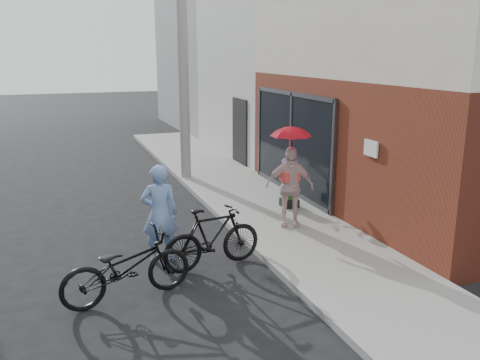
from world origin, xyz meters
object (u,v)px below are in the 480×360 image
officer (160,214)px  kimono_woman (289,187)px  bike_right (212,238)px  planter (289,203)px  utility_pole (183,54)px  bike_left (127,267)px

officer → kimono_woman: kimono_woman is taller
bike_right → planter: size_ratio=5.01×
utility_pole → bike_left: (-2.62, -6.63, -2.99)m
bike_right → kimono_woman: kimono_woman is taller
utility_pole → bike_left: bearing=-111.6°
utility_pole → bike_right: utility_pole is taller
officer → utility_pole: bearing=-98.3°
planter → bike_right: bearing=-137.8°
bike_right → kimono_woman: size_ratio=1.08×
bike_right → planter: bearing=-55.8°
bike_right → bike_left: bearing=105.8°
bike_left → bike_right: 1.67m
officer → bike_left: (-0.76, -1.24, -0.35)m
kimono_woman → planter: bearing=86.7°
officer → bike_right: 1.01m
utility_pole → bike_left: size_ratio=3.58×
bike_right → officer: bearing=45.2°
kimono_woman → planter: 1.48m
planter → bike_left: bearing=-143.7°
utility_pole → planter: bearing=-67.8°
utility_pole → kimono_woman: utility_pole is taller
officer → bike_right: (0.76, -0.57, -0.33)m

